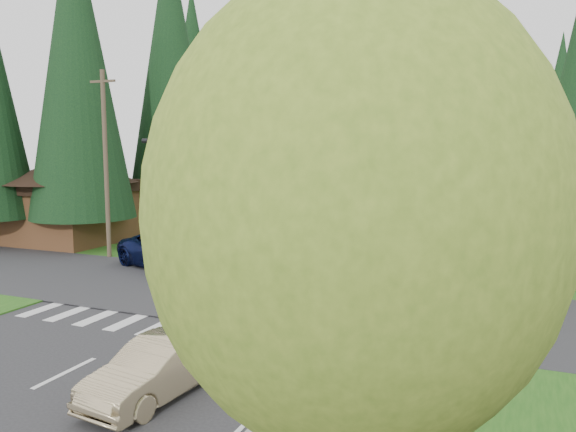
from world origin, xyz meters
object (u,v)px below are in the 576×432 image
Objects in this scene: sedan_champagne at (159,368)px; parked_car_e at (452,197)px; parked_car_d at (457,205)px; suv_navy at (176,251)px; parked_car_c at (418,221)px; parked_car_a at (399,253)px; parked_car_b at (430,224)px.

parked_car_e is (1.07, 51.09, 0.02)m from sedan_champagne.
parked_car_e reaches higher than parked_car_d.
parked_car_c is (8.64, 18.14, -0.29)m from suv_navy.
suv_navy is 1.47× the size of parked_car_a.
suv_navy reaches higher than parked_car_c.
parked_car_c is at bearing -89.67° from parked_car_e.
suv_navy is 20.09m from parked_car_c.
sedan_champagne is 30.18m from parked_car_c.
parked_car_d is (10.04, 30.96, -0.25)m from suv_navy.
sedan_champagne is 0.83× the size of parked_car_b.
parked_car_a is 34.67m from parked_car_e.
parked_car_d is at bearing 96.01° from parked_car_b.
sedan_champagne reaches higher than parked_car_c.
suv_navy is 1.71× the size of parked_car_c.
suv_navy reaches higher than parked_car_b.
parked_car_b is at bearing -9.80° from suv_navy.
parked_car_b is 23.18m from parked_car_e.
suv_navy is 1.36× the size of parked_car_e.
sedan_champagne is at bearing -125.98° from suv_navy.
sedan_champagne reaches higher than parked_car_d.
parked_car_d is 0.81× the size of parked_car_e.
parked_car_c is 0.98× the size of parked_car_d.
parked_car_e is (-1.40, 34.64, -0.06)m from parked_car_a.
sedan_champagne is at bearing -92.45° from parked_car_d.
parked_car_a is 11.49m from parked_car_b.
parked_car_c is (1.07, 30.16, -0.05)m from sedan_champagne.
sedan_champagne is 14.21m from suv_navy.
parked_car_a reaches higher than parked_car_d.
suv_navy is at bearing -148.92° from parked_car_a.
parked_car_e reaches higher than parked_car_c.
parked_car_a reaches higher than parked_car_c.
parked_car_c is at bearing 124.44° from parked_car_b.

